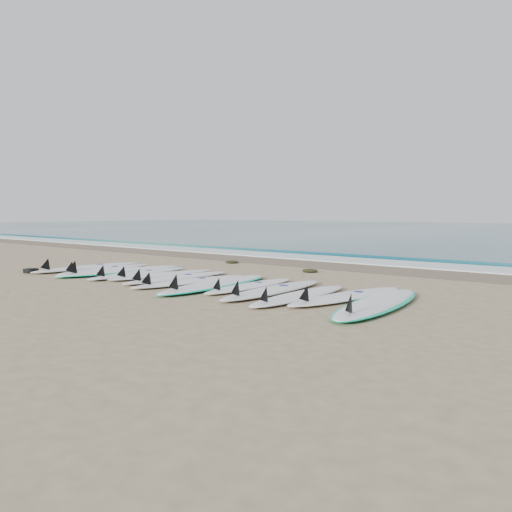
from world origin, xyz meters
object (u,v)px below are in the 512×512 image
Objects in this scene: leash_coil at (31,270)px; surfboard_0 at (86,267)px; surfboard_12 at (377,303)px; surfboard_6 at (188,281)px.

surfboard_0 is at bearing 69.24° from leash_coil.
leash_coil is (-0.41, -1.08, -0.01)m from surfboard_0.
surfboard_12 is at bearing 8.09° from leash_coil.
surfboard_12 reaches higher than leash_coil.
surfboard_6 is at bearing 13.66° from leash_coil.
leash_coil is at bearing -178.45° from surfboard_12.
surfboard_0 is 1.16m from leash_coil.
surfboard_6 is 0.87× the size of surfboard_12.
surfboard_0 is at bearing -174.23° from surfboard_6.
surfboard_6 is (3.52, -0.13, -0.01)m from surfboard_0.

